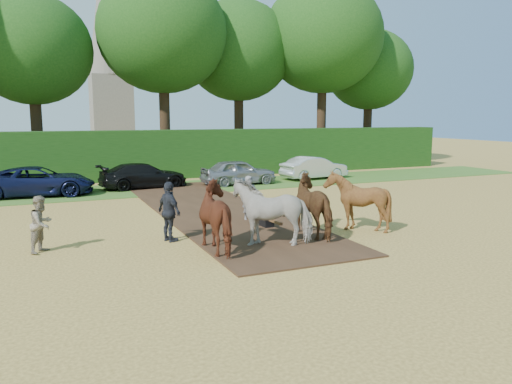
# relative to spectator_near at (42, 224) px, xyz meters

# --- Properties ---
(ground) EXTENTS (120.00, 120.00, 0.00)m
(ground) POSITION_rel_spectator_near_xyz_m (5.04, -2.92, -0.82)
(ground) COLOR gold
(ground) RESTS_ON ground
(earth_strip) EXTENTS (4.50, 17.00, 0.05)m
(earth_strip) POSITION_rel_spectator_near_xyz_m (6.54, 4.08, -0.80)
(earth_strip) COLOR #472D1C
(earth_strip) RESTS_ON ground
(grass_verge) EXTENTS (50.00, 5.00, 0.03)m
(grass_verge) POSITION_rel_spectator_near_xyz_m (5.04, 11.08, -0.81)
(grass_verge) COLOR #38601E
(grass_verge) RESTS_ON ground
(hedgerow) EXTENTS (46.00, 1.60, 3.00)m
(hedgerow) POSITION_rel_spectator_near_xyz_m (5.04, 15.58, 0.68)
(hedgerow) COLOR #14380F
(hedgerow) RESTS_ON ground
(spectator_near) EXTENTS (0.98, 1.01, 1.64)m
(spectator_near) POSITION_rel_spectator_near_xyz_m (0.00, 0.00, 0.00)
(spectator_near) COLOR tan
(spectator_near) RESTS_ON ground
(spectator_far) EXTENTS (0.79, 1.19, 1.88)m
(spectator_far) POSITION_rel_spectator_near_xyz_m (3.64, -0.26, 0.12)
(spectator_far) COLOR #21242C
(spectator_far) RESTS_ON ground
(plough_team) EXTENTS (6.61, 5.02, 2.02)m
(plough_team) POSITION_rel_spectator_near_xyz_m (7.33, -1.54, 0.18)
(plough_team) COLOR #5B2616
(plough_team) RESTS_ON ground
(parked_cars) EXTENTS (30.10, 3.35, 1.46)m
(parked_cars) POSITION_rel_spectator_near_xyz_m (2.99, 11.27, -0.12)
(parked_cars) COLOR silver
(parked_cars) RESTS_ON ground
(treeline) EXTENTS (48.70, 10.60, 14.21)m
(treeline) POSITION_rel_spectator_near_xyz_m (3.35, 18.77, 8.15)
(treeline) COLOR #382616
(treeline) RESTS_ON ground
(church) EXTENTS (5.20, 5.20, 27.00)m
(church) POSITION_rel_spectator_near_xyz_m (9.04, 52.08, 12.91)
(church) COLOR slate
(church) RESTS_ON ground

